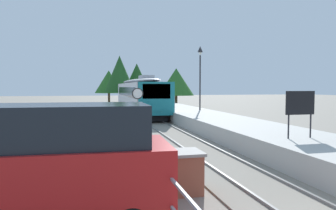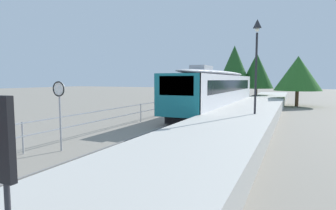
% 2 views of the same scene
% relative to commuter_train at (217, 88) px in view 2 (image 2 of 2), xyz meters
% --- Properties ---
extents(ground_plane, '(160.00, 160.00, 0.00)m').
position_rel_commuter_train_xyz_m(ground_plane, '(-3.00, -6.62, -2.14)').
color(ground_plane, gray).
extents(track_rails, '(3.20, 60.00, 0.14)m').
position_rel_commuter_train_xyz_m(track_rails, '(0.00, -6.62, -2.11)').
color(track_rails, gray).
rests_on(track_rails, ground).
extents(commuter_train, '(2.82, 18.75, 3.74)m').
position_rel_commuter_train_xyz_m(commuter_train, '(0.00, 0.00, 0.00)').
color(commuter_train, silver).
rests_on(commuter_train, track_rails).
extents(station_platform, '(3.90, 60.00, 0.90)m').
position_rel_commuter_train_xyz_m(station_platform, '(3.25, -6.62, -1.69)').
color(station_platform, '#B7B5AD').
rests_on(station_platform, ground).
extents(platform_lamp_mid_platform, '(0.34, 0.34, 5.35)m').
position_rel_commuter_train_xyz_m(platform_lamp_mid_platform, '(4.11, -7.32, 2.48)').
color(platform_lamp_mid_platform, '#232328').
rests_on(platform_lamp_mid_platform, station_platform).
extents(speed_limit_sign, '(0.61, 0.10, 2.81)m').
position_rel_commuter_train_xyz_m(speed_limit_sign, '(-2.33, -15.67, -0.02)').
color(speed_limit_sign, '#9EA0A5').
rests_on(speed_limit_sign, ground).
extents(carpark_fence, '(0.06, 36.06, 1.25)m').
position_rel_commuter_train_xyz_m(carpark_fence, '(-3.30, -16.62, -1.24)').
color(carpark_fence, '#9EA0A5').
rests_on(carpark_fence, ground).
extents(tree_behind_carpark, '(4.87, 4.87, 5.40)m').
position_rel_commuter_train_xyz_m(tree_behind_carpark, '(6.42, 9.11, 1.40)').
color(tree_behind_carpark, brown).
rests_on(tree_behind_carpark, ground).
extents(tree_behind_station_far, '(4.25, 4.25, 6.27)m').
position_rel_commuter_train_xyz_m(tree_behind_station_far, '(1.63, 13.47, 1.87)').
color(tree_behind_station_far, brown).
rests_on(tree_behind_station_far, ground).
extents(tree_distant_left, '(4.57, 4.57, 5.56)m').
position_rel_commuter_train_xyz_m(tree_distant_left, '(-2.09, 19.97, 1.56)').
color(tree_distant_left, brown).
rests_on(tree_distant_left, ground).
extents(tree_distant_centre, '(4.28, 4.28, 7.23)m').
position_rel_commuter_train_xyz_m(tree_distant_centre, '(-0.97, 12.18, 2.52)').
color(tree_distant_centre, brown).
rests_on(tree_distant_centre, ground).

